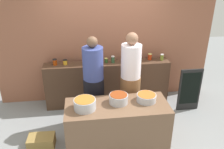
# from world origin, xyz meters

# --- Properties ---
(ground) EXTENTS (12.00, 12.00, 0.00)m
(ground) POSITION_xyz_m (0.00, 0.00, 0.00)
(ground) COLOR gray
(storefront_wall) EXTENTS (4.80, 0.12, 3.00)m
(storefront_wall) POSITION_xyz_m (0.00, 1.45, 1.50)
(storefront_wall) COLOR #975A42
(storefront_wall) RESTS_ON ground
(display_shelf) EXTENTS (2.70, 0.36, 0.98)m
(display_shelf) POSITION_xyz_m (0.00, 1.10, 0.49)
(display_shelf) COLOR #4A3122
(display_shelf) RESTS_ON ground
(prep_table) EXTENTS (1.70, 0.70, 0.80)m
(prep_table) POSITION_xyz_m (0.00, -0.30, 0.40)
(prep_table) COLOR brown
(prep_table) RESTS_ON ground
(preserve_jar_0) EXTENTS (0.09, 0.09, 0.13)m
(preserve_jar_0) POSITION_xyz_m (-1.09, 1.12, 1.05)
(preserve_jar_0) COLOR #B13C0C
(preserve_jar_0) RESTS_ON display_shelf
(preserve_jar_1) EXTENTS (0.09, 0.09, 0.11)m
(preserve_jar_1) POSITION_xyz_m (-0.89, 1.13, 1.04)
(preserve_jar_1) COLOR gold
(preserve_jar_1) RESTS_ON display_shelf
(preserve_jar_2) EXTENTS (0.07, 0.07, 0.13)m
(preserve_jar_2) POSITION_xyz_m (-0.49, 1.09, 1.05)
(preserve_jar_2) COLOR olive
(preserve_jar_2) RESTS_ON display_shelf
(preserve_jar_3) EXTENTS (0.07, 0.07, 0.14)m
(preserve_jar_3) POSITION_xyz_m (-0.26, 1.10, 1.05)
(preserve_jar_3) COLOR orange
(preserve_jar_3) RESTS_ON display_shelf
(preserve_jar_4) EXTENTS (0.07, 0.07, 0.10)m
(preserve_jar_4) POSITION_xyz_m (-0.02, 1.12, 1.03)
(preserve_jar_4) COLOR #305625
(preserve_jar_4) RESTS_ON display_shelf
(preserve_jar_5) EXTENTS (0.07, 0.07, 0.15)m
(preserve_jar_5) POSITION_xyz_m (0.12, 1.09, 1.06)
(preserve_jar_5) COLOR #355C37
(preserve_jar_5) RESTS_ON display_shelf
(preserve_jar_6) EXTENTS (0.08, 0.08, 0.10)m
(preserve_jar_6) POSITION_xyz_m (0.38, 1.08, 1.03)
(preserve_jar_6) COLOR #37532C
(preserve_jar_6) RESTS_ON display_shelf
(preserve_jar_7) EXTENTS (0.09, 0.09, 0.14)m
(preserve_jar_7) POSITION_xyz_m (0.95, 1.17, 1.05)
(preserve_jar_7) COLOR #B83212
(preserve_jar_7) RESTS_ON display_shelf
(preserve_jar_8) EXTENTS (0.07, 0.07, 0.14)m
(preserve_jar_8) POSITION_xyz_m (1.20, 1.10, 1.05)
(preserve_jar_8) COLOR olive
(preserve_jar_8) RESTS_ON display_shelf
(cooking_pot_left) EXTENTS (0.35, 0.35, 0.17)m
(cooking_pot_left) POSITION_xyz_m (-0.52, -0.34, 0.88)
(cooking_pot_left) COLOR #B7B7BC
(cooking_pot_left) RESTS_ON prep_table
(cooking_pot_center) EXTENTS (0.31, 0.31, 0.16)m
(cooking_pot_center) POSITION_xyz_m (0.03, -0.23, 0.87)
(cooking_pot_center) COLOR #B7B7BC
(cooking_pot_center) RESTS_ON prep_table
(cooking_pot_right) EXTENTS (0.33, 0.33, 0.13)m
(cooking_pot_right) POSITION_xyz_m (0.50, -0.23, 0.86)
(cooking_pot_right) COLOR #B7B7BC
(cooking_pot_right) RESTS_ON prep_table
(cook_with_tongs) EXTENTS (0.39, 0.39, 1.77)m
(cook_with_tongs) POSITION_xyz_m (-0.34, 0.38, 0.80)
(cook_with_tongs) COLOR black
(cook_with_tongs) RESTS_ON ground
(cook_in_cap) EXTENTS (0.38, 0.38, 1.84)m
(cook_in_cap) POSITION_xyz_m (0.34, 0.31, 0.83)
(cook_in_cap) COLOR brown
(cook_in_cap) RESTS_ON ground
(bread_crate) EXTENTS (0.46, 0.31, 0.21)m
(bread_crate) POSITION_xyz_m (-1.30, -0.20, 0.11)
(bread_crate) COLOR olive
(bread_crate) RESTS_ON ground
(chalkboard_sign) EXTENTS (0.48, 0.05, 0.95)m
(chalkboard_sign) POSITION_xyz_m (1.69, 0.59, 0.48)
(chalkboard_sign) COLOR black
(chalkboard_sign) RESTS_ON ground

